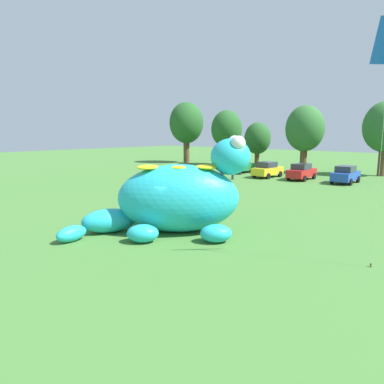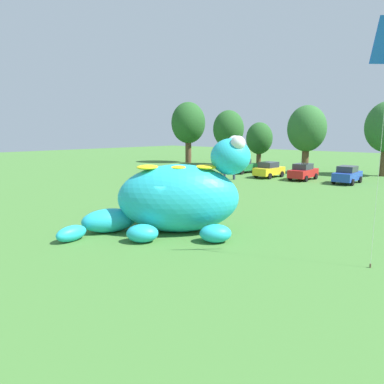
{
  "view_description": "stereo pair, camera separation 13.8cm",
  "coord_description": "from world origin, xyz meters",
  "px_view_note": "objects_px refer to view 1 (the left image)",
  "views": [
    {
      "loc": [
        12.8,
        -12.06,
        4.99
      ],
      "look_at": [
        0.77,
        1.42,
        1.9
      ],
      "focal_mm": 32.97,
      "sensor_mm": 36.0,
      "label": 1
    },
    {
      "loc": [
        12.9,
        -11.97,
        4.99
      ],
      "look_at": [
        0.77,
        1.42,
        1.9
      ],
      "focal_mm": 32.97,
      "sensor_mm": 36.0,
      "label": 2
    }
  ],
  "objects_px": {
    "spectator_by_cars": "(200,177)",
    "car_red": "(302,172)",
    "car_green": "(240,166)",
    "spectator_mid_field": "(223,172)",
    "car_blue": "(346,175)",
    "car_yellow": "(267,170)",
    "spectator_near_inflatable": "(233,171)",
    "giant_inflatable_creature": "(178,197)"
  },
  "relations": [
    {
      "from": "giant_inflatable_creature",
      "to": "spectator_mid_field",
      "type": "xyz_separation_m",
      "value": [
        -9.94,
        17.07,
        -0.91
      ]
    },
    {
      "from": "car_blue",
      "to": "spectator_by_cars",
      "type": "distance_m",
      "value": 14.44
    },
    {
      "from": "car_yellow",
      "to": "giant_inflatable_creature",
      "type": "bearing_deg",
      "value": -71.08
    },
    {
      "from": "car_red",
      "to": "spectator_mid_field",
      "type": "xyz_separation_m",
      "value": [
        -6.06,
        -5.59,
        -0.01
      ]
    },
    {
      "from": "car_red",
      "to": "spectator_near_inflatable",
      "type": "xyz_separation_m",
      "value": [
        -5.54,
        -4.61,
        -0.01
      ]
    },
    {
      "from": "spectator_mid_field",
      "to": "car_blue",
      "type": "bearing_deg",
      "value": 30.09
    },
    {
      "from": "spectator_by_cars",
      "to": "car_red",
      "type": "bearing_deg",
      "value": 65.3
    },
    {
      "from": "car_blue",
      "to": "car_red",
      "type": "bearing_deg",
      "value": -174.2
    },
    {
      "from": "car_green",
      "to": "car_red",
      "type": "distance_m",
      "value": 8.31
    },
    {
      "from": "car_red",
      "to": "car_blue",
      "type": "xyz_separation_m",
      "value": [
        4.34,
        0.44,
        0.0
      ]
    },
    {
      "from": "spectator_near_inflatable",
      "to": "spectator_mid_field",
      "type": "xyz_separation_m",
      "value": [
        -0.52,
        -0.98,
        0.0
      ]
    },
    {
      "from": "giant_inflatable_creature",
      "to": "spectator_mid_field",
      "type": "height_order",
      "value": "giant_inflatable_creature"
    },
    {
      "from": "giant_inflatable_creature",
      "to": "car_green",
      "type": "xyz_separation_m",
      "value": [
        -12.13,
        23.54,
        -0.9
      ]
    },
    {
      "from": "spectator_near_inflatable",
      "to": "car_yellow",
      "type": "bearing_deg",
      "value": 65.01
    },
    {
      "from": "car_red",
      "to": "spectator_near_inflatable",
      "type": "height_order",
      "value": "car_red"
    },
    {
      "from": "giant_inflatable_creature",
      "to": "car_blue",
      "type": "height_order",
      "value": "giant_inflatable_creature"
    },
    {
      "from": "car_green",
      "to": "spectator_near_inflatable",
      "type": "distance_m",
      "value": 6.13
    },
    {
      "from": "giant_inflatable_creature",
      "to": "car_yellow",
      "type": "distance_m",
      "value": 23.31
    },
    {
      "from": "car_blue",
      "to": "spectator_by_cars",
      "type": "xyz_separation_m",
      "value": [
        -9.24,
        -11.09,
        -0.01
      ]
    },
    {
      "from": "car_green",
      "to": "car_red",
      "type": "bearing_deg",
      "value": -6.08
    },
    {
      "from": "car_green",
      "to": "spectator_by_cars",
      "type": "xyz_separation_m",
      "value": [
        3.36,
        -11.53,
        -0.01
      ]
    },
    {
      "from": "car_yellow",
      "to": "spectator_by_cars",
      "type": "height_order",
      "value": "car_yellow"
    },
    {
      "from": "giant_inflatable_creature",
      "to": "spectator_by_cars",
      "type": "relative_size",
      "value": 5.1
    },
    {
      "from": "giant_inflatable_creature",
      "to": "spectator_near_inflatable",
      "type": "relative_size",
      "value": 5.1
    },
    {
      "from": "car_red",
      "to": "spectator_by_cars",
      "type": "distance_m",
      "value": 11.73
    },
    {
      "from": "giant_inflatable_creature",
      "to": "spectator_by_cars",
      "type": "bearing_deg",
      "value": 126.17
    },
    {
      "from": "car_blue",
      "to": "spectator_mid_field",
      "type": "xyz_separation_m",
      "value": [
        -10.4,
        -6.03,
        -0.01
      ]
    },
    {
      "from": "giant_inflatable_creature",
      "to": "spectator_near_inflatable",
      "type": "xyz_separation_m",
      "value": [
        -9.41,
        18.05,
        -0.91
      ]
    },
    {
      "from": "car_blue",
      "to": "spectator_by_cars",
      "type": "height_order",
      "value": "car_blue"
    },
    {
      "from": "spectator_by_cars",
      "to": "car_green",
      "type": "bearing_deg",
      "value": 106.24
    },
    {
      "from": "spectator_near_inflatable",
      "to": "spectator_by_cars",
      "type": "height_order",
      "value": "same"
    },
    {
      "from": "car_red",
      "to": "car_green",
      "type": "bearing_deg",
      "value": 173.92
    },
    {
      "from": "giant_inflatable_creature",
      "to": "car_yellow",
      "type": "xyz_separation_m",
      "value": [
        -7.55,
        22.04,
        -0.9
      ]
    },
    {
      "from": "giant_inflatable_creature",
      "to": "car_yellow",
      "type": "bearing_deg",
      "value": 108.92
    },
    {
      "from": "car_green",
      "to": "spectator_near_inflatable",
      "type": "bearing_deg",
      "value": -63.63
    },
    {
      "from": "giant_inflatable_creature",
      "to": "spectator_near_inflatable",
      "type": "height_order",
      "value": "giant_inflatable_creature"
    },
    {
      "from": "spectator_near_inflatable",
      "to": "spectator_by_cars",
      "type": "relative_size",
      "value": 1.0
    },
    {
      "from": "giant_inflatable_creature",
      "to": "car_green",
      "type": "relative_size",
      "value": 2.11
    },
    {
      "from": "giant_inflatable_creature",
      "to": "spectator_mid_field",
      "type": "relative_size",
      "value": 5.1
    },
    {
      "from": "car_yellow",
      "to": "car_red",
      "type": "distance_m",
      "value": 3.73
    },
    {
      "from": "giant_inflatable_creature",
      "to": "car_green",
      "type": "bearing_deg",
      "value": 117.27
    },
    {
      "from": "spectator_mid_field",
      "to": "spectator_by_cars",
      "type": "distance_m",
      "value": 5.2
    }
  ]
}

